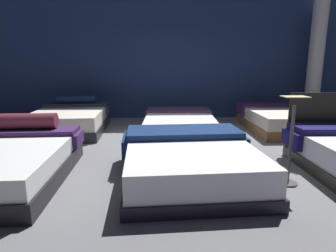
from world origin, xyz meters
TOP-DOWN VIEW (x-y plane):
  - ground_plane at (0.00, 0.00)m, footprint 18.00×18.00m
  - showroom_back_wall at (0.00, 2.97)m, footprint 18.00×0.06m
  - bed_0 at (-2.33, -1.44)m, footprint 1.55×2.17m
  - bed_1 at (-0.03, -1.44)m, footprint 1.80×2.02m
  - bed_3 at (-2.38, 1.31)m, footprint 1.62×2.13m
  - bed_4 at (0.05, 1.26)m, footprint 1.66×2.18m
  - bed_5 at (2.38, 1.28)m, footprint 1.53×2.15m
  - price_sign at (1.17, -1.68)m, footprint 0.28×0.24m
  - support_pillar at (3.71, 2.47)m, footprint 0.38×0.38m

SIDE VIEW (x-z plane):
  - ground_plane at x=0.00m, z-range -0.02..0.00m
  - bed_4 at x=0.05m, z-range -0.02..0.39m
  - bed_5 at x=2.38m, z-range -0.02..0.48m
  - bed_0 at x=-2.33m, z-range -0.13..0.61m
  - bed_1 at x=-0.03m, z-range -0.03..0.51m
  - bed_3 at x=-2.38m, z-range -0.11..0.62m
  - price_sign at x=1.17m, z-range -0.12..0.96m
  - showroom_back_wall at x=0.00m, z-range 0.00..3.50m
  - support_pillar at x=3.71m, z-range 0.00..3.50m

